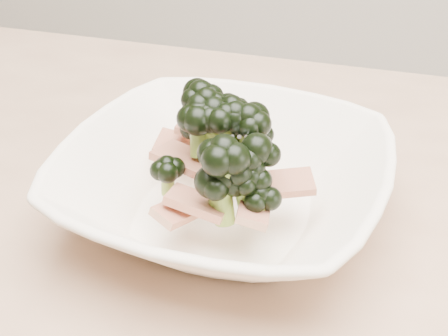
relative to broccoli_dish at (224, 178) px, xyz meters
The scene contains 1 object.
broccoli_dish is the anchor object (origin of this frame).
Camera 1 is at (0.02, -0.38, 1.08)m, focal length 50.00 mm.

